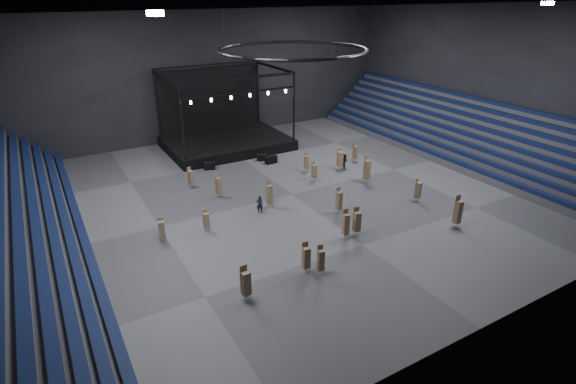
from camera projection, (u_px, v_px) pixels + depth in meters
floor at (292, 194)px, 41.94m from camera, size 50.00×50.00×0.00m
wall_back at (205, 65)px, 54.77m from camera, size 50.00×0.20×18.00m
wall_front at (514, 183)px, 21.66m from camera, size 50.00×0.20×18.00m
wall_right at (487, 73)px, 49.59m from camera, size 0.20×42.00×18.00m
bleachers_left at (5, 241)px, 30.79m from camera, size 7.20×40.00×6.40m
bleachers_right at (464, 139)px, 51.67m from camera, size 7.20×40.00×6.40m
stage at (224, 135)px, 54.14m from camera, size 14.00×10.00×9.20m
truss_ring at (293, 50)px, 36.56m from camera, size 12.30×12.30×5.15m
floodlights at (322, 3)px, 31.92m from camera, size 28.60×16.60×0.25m
flight_case_left at (209, 166)px, 47.59m from camera, size 1.34×1.00×0.80m
flight_case_mid at (271, 159)px, 49.25m from camera, size 1.31×0.69×0.86m
flight_case_right at (262, 157)px, 50.09m from camera, size 1.22×0.95×0.73m
chair_stack_0 at (246, 283)px, 27.25m from camera, size 0.56×0.56×2.43m
chair_stack_1 at (314, 171)px, 44.41m from camera, size 0.53×0.53×2.06m
chair_stack_2 at (418, 190)px, 40.09m from camera, size 0.58×0.58×2.21m
chair_stack_3 at (339, 200)px, 38.07m from camera, size 0.44×0.44×2.32m
chair_stack_4 at (321, 260)px, 29.80m from camera, size 0.49×0.49×2.20m
chair_stack_5 at (367, 169)px, 43.81m from camera, size 0.58×0.58×2.85m
chair_stack_6 at (162, 228)px, 33.89m from camera, size 0.53×0.53×1.91m
chair_stack_7 at (355, 152)px, 49.31m from camera, size 0.51×0.51×2.22m
chair_stack_8 at (218, 185)px, 40.93m from camera, size 0.53×0.53×2.31m
chair_stack_9 at (340, 158)px, 47.10m from camera, size 0.67×0.67×2.41m
chair_stack_10 at (269, 194)px, 39.01m from camera, size 0.47×0.47×2.48m
chair_stack_11 at (206, 219)px, 35.32m from camera, size 0.46×0.46×1.79m
chair_stack_12 at (306, 257)px, 29.97m from camera, size 0.51×0.51×2.29m
chair_stack_13 at (191, 177)px, 42.91m from camera, size 0.57×0.57×2.08m
chair_stack_14 at (458, 211)px, 35.65m from camera, size 0.51×0.51×2.79m
chair_stack_15 at (346, 224)px, 34.08m from camera, size 0.52×0.52×2.47m
chair_stack_16 at (357, 221)px, 34.52m from camera, size 0.56×0.56×2.37m
chair_stack_17 at (306, 162)px, 46.68m from camera, size 0.51×0.51×2.10m
man_center at (260, 204)px, 38.23m from camera, size 0.66×0.52×1.59m
crew_member at (345, 162)px, 47.52m from camera, size 0.63×0.80×1.65m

